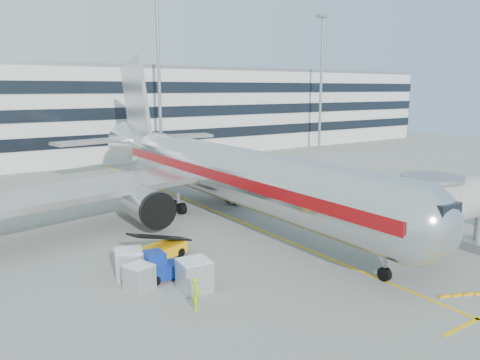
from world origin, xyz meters
TOP-DOWN VIEW (x-y plane):
  - ground at (0.00, 0.00)m, footprint 180.00×180.00m
  - lead_in_line at (0.00, 10.00)m, footprint 0.25×70.00m
  - stop_bar at (0.00, -14.00)m, footprint 6.00×0.25m
  - main_jet at (0.00, 11.72)m, footprint 50.95×48.70m
  - terminal at (0.00, 57.95)m, footprint 150.00×24.25m
  - light_mast_centre at (8.00, 42.00)m, footprint 2.40×1.20m
  - light_mast_east at (42.00, 42.00)m, footprint 2.40×1.20m
  - belt_loader at (-10.54, 3.13)m, footprint 5.23×3.27m
  - baggage_tug at (-11.48, 0.03)m, footprint 2.59×1.73m
  - cargo_container_left at (-12.95, 1.59)m, footprint 2.11×2.11m
  - cargo_container_right at (-13.13, -0.55)m, footprint 1.80×1.80m
  - cargo_container_front at (-10.47, -2.53)m, footprint 1.92×1.92m
  - ramp_worker at (-11.60, -4.81)m, footprint 0.75×0.80m

SIDE VIEW (x-z plane):
  - ground at x=0.00m, z-range 0.00..0.00m
  - lead_in_line at x=0.00m, z-range 0.00..0.01m
  - stop_bar at x=0.00m, z-range 0.00..0.01m
  - belt_loader at x=-10.54m, z-range -0.53..1.92m
  - cargo_container_right at x=-13.13m, z-range 0.00..1.52m
  - baggage_tug at x=-11.48m, z-range -0.12..1.77m
  - cargo_container_left at x=-12.95m, z-range 0.01..1.81m
  - ramp_worker at x=-11.60m, z-range 0.00..1.85m
  - cargo_container_front at x=-10.47m, z-range 0.01..1.89m
  - main_jet at x=0.00m, z-range -3.79..12.26m
  - terminal at x=0.00m, z-range 0.00..15.60m
  - light_mast_centre at x=8.00m, z-range 2.15..27.60m
  - light_mast_east at x=42.00m, z-range 2.15..27.60m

